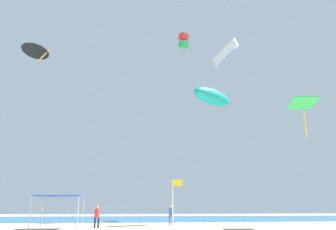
# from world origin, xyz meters

# --- Properties ---
(ocean_strip) EXTENTS (110.00, 23.95, 0.03)m
(ocean_strip) POSITION_xyz_m (0.00, 26.98, 0.01)
(ocean_strip) COLOR #28608C
(ocean_strip) RESTS_ON ground
(canopy_tent) EXTENTS (3.18, 3.31, 2.34)m
(canopy_tent) POSITION_xyz_m (-6.43, 5.21, 2.23)
(canopy_tent) COLOR #B2B2B7
(canopy_tent) RESTS_ON ground
(person_near_tent) EXTENTS (0.40, 0.40, 1.69)m
(person_near_tent) POSITION_xyz_m (2.41, 10.17, 0.99)
(person_near_tent) COLOR slate
(person_near_tent) RESTS_ON ground
(person_leftmost) EXTENTS (0.40, 0.39, 1.64)m
(person_leftmost) POSITION_xyz_m (-3.79, 6.42, 0.96)
(person_leftmost) COLOR black
(person_leftmost) RESTS_ON ground
(banner_flag) EXTENTS (0.61, 0.06, 3.05)m
(banner_flag) POSITION_xyz_m (1.03, -1.47, 1.88)
(banner_flag) COLOR silver
(banner_flag) RESTS_ON ground
(kite_delta_black) EXTENTS (4.03, 4.05, 2.48)m
(kite_delta_black) POSITION_xyz_m (-11.84, 13.73, 17.99)
(kite_delta_black) COLOR black
(kite_diamond_green) EXTENTS (2.47, 2.45, 3.22)m
(kite_diamond_green) POSITION_xyz_m (13.07, 4.85, 9.94)
(kite_diamond_green) COLOR green
(kite_parafoil_white) EXTENTS (2.52, 4.31, 2.88)m
(kite_parafoil_white) POSITION_xyz_m (11.34, 19.99, 21.98)
(kite_parafoil_white) COLOR white
(kite_inflatable_teal) EXTENTS (5.39, 4.75, 2.11)m
(kite_inflatable_teal) POSITION_xyz_m (6.70, 10.53, 12.29)
(kite_inflatable_teal) COLOR teal
(kite_box_red) EXTENTS (1.29, 1.33, 2.02)m
(kite_box_red) POSITION_xyz_m (4.87, 16.24, 21.49)
(kite_box_red) COLOR red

